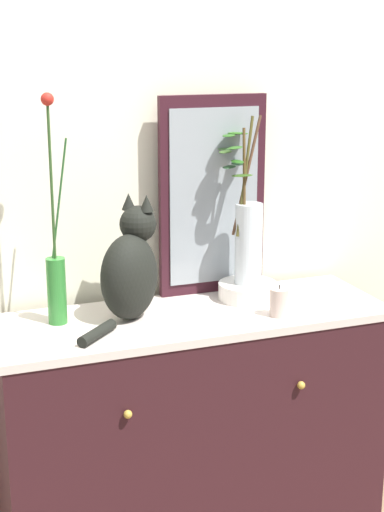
{
  "coord_description": "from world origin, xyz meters",
  "views": [
    {
      "loc": [
        -0.77,
        -2.06,
        1.64
      ],
      "look_at": [
        0.0,
        0.0,
        1.02
      ],
      "focal_mm": 54.39,
      "sensor_mm": 36.0,
      "label": 1
    }
  ],
  "objects": [
    {
      "name": "cat_sitting",
      "position": [
        -0.18,
        0.03,
        0.99
      ],
      "size": [
        0.33,
        0.32,
        0.36
      ],
      "color": "black",
      "rests_on": "sideboard"
    },
    {
      "name": "sideboard",
      "position": [
        0.0,
        -0.0,
        0.42
      ],
      "size": [
        1.2,
        0.43,
        0.84
      ],
      "color": "black",
      "rests_on": "ground_plane"
    },
    {
      "name": "vase_slim_green",
      "position": [
        -0.39,
        0.06,
        1.0
      ],
      "size": [
        0.08,
        0.06,
        0.66
      ],
      "color": "#2D782E",
      "rests_on": "sideboard"
    },
    {
      "name": "candle_pillar",
      "position": [
        0.24,
        -0.11,
        0.89
      ],
      "size": [
        0.06,
        0.06,
        0.1
      ],
      "color": "beige",
      "rests_on": "sideboard"
    },
    {
      "name": "vase_glass_clear",
      "position": [
        0.21,
        0.07,
        1.05
      ],
      "size": [
        0.15,
        0.17,
        0.52
      ],
      "color": "silver",
      "rests_on": "bowl_porcelain"
    },
    {
      "name": "wall_back",
      "position": [
        0.0,
        0.28,
        1.3
      ],
      "size": [
        4.4,
        0.08,
        2.6
      ],
      "primitive_type": "cube",
      "color": "beige",
      "rests_on": "ground_plane"
    },
    {
      "name": "mirror_leaning",
      "position": [
        0.14,
        0.18,
        1.16
      ],
      "size": [
        0.35,
        0.03,
        0.63
      ],
      "color": "#32131B",
      "rests_on": "sideboard"
    },
    {
      "name": "bowl_porcelain",
      "position": [
        0.21,
        0.07,
        0.87
      ],
      "size": [
        0.19,
        0.19,
        0.05
      ],
      "primitive_type": "cylinder",
      "color": "white",
      "rests_on": "sideboard"
    }
  ]
}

